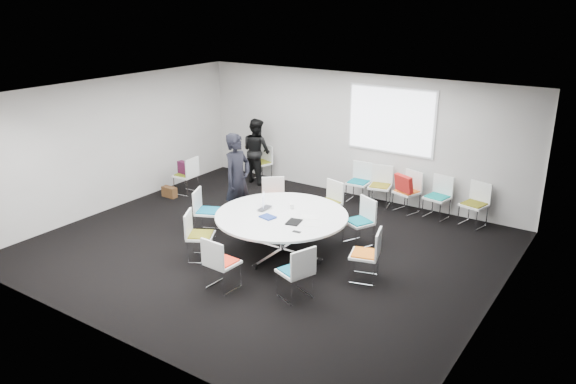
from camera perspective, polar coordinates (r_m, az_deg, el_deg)
The scene contains 31 objects.
room_shell at distance 9.83m, azimuth -1.81°, elevation 1.67°, with size 8.08×7.08×2.88m.
conference_table at distance 9.98m, azimuth -0.65°, elevation -3.22°, with size 2.35×2.35×0.73m.
projection_screen at distance 12.31m, azimuth 10.39°, elevation 7.15°, with size 1.90×0.03×1.35m, color white.
chair_ring_a at distance 9.23m, azimuth 7.82°, elevation -7.27°, with size 0.56×0.57×0.88m.
chair_ring_b at distance 10.47m, azimuth 7.21°, elevation -3.91°, with size 0.61×0.60×0.88m.
chair_ring_c at distance 11.33m, azimuth 4.06°, elevation -1.96°, with size 0.56×0.56×0.88m.
chair_ring_d at distance 11.48m, azimuth -1.41°, elevation -1.61°, with size 0.64×0.64×0.88m.
chair_ring_e at distance 10.99m, azimuth -8.14°, elevation -2.80°, with size 0.60×0.60×0.88m.
chair_ring_f at distance 9.94m, azimuth -8.88°, elevation -5.30°, with size 0.62×0.62×0.88m.
chair_ring_g at distance 8.95m, azimuth -6.70°, elevation -8.12°, with size 0.48×0.47×0.88m.
chair_ring_h at distance 8.62m, azimuth 0.77°, elevation -9.09°, with size 0.58×0.59×0.88m.
chair_back_a at distance 12.64m, azimuth 7.16°, elevation 0.23°, with size 0.48×0.47×0.88m.
chair_back_b at distance 12.45m, azimuth 9.28°, elevation -0.18°, with size 0.54×0.53×0.88m.
chair_back_c at distance 12.20m, azimuth 11.97°, elevation -0.76°, with size 0.58×0.57×0.88m.
chair_back_d at distance 12.02m, azimuth 14.87°, elevation -1.31°, with size 0.53×0.52×0.88m.
chair_back_e at distance 11.83m, azimuth 18.31°, elevation -2.01°, with size 0.55×0.55×0.88m.
chair_spare_left at distance 13.26m, azimuth -10.26°, elevation 0.98°, with size 0.48×0.49×0.88m.
chair_person_back at distance 14.03m, azimuth -2.76°, elevation 2.30°, with size 0.58×0.57×0.88m.
person_main at distance 11.14m, azimuth -5.16°, elevation 1.25°, with size 0.68×0.45×1.87m, color black.
person_back at distance 13.76m, azimuth -3.22°, elevation 4.22°, with size 0.78×0.60×1.60m, color black.
laptop at distance 10.13m, azimuth -2.16°, elevation -1.73°, with size 0.33×0.21×0.03m, color #333338.
laptop_lid at distance 10.23m, azimuth -2.51°, elevation -0.81°, with size 0.30×0.02×0.22m, color silver.
notebook_black at distance 9.55m, azimuth 0.60°, elevation -3.07°, with size 0.22×0.30×0.02m, color black.
tablet_folio at distance 9.77m, azimuth -2.07°, elevation -2.55°, with size 0.26×0.20×0.03m, color navy.
papers_right at distance 9.80m, azimuth 2.18°, elevation -2.54°, with size 0.30×0.21×0.00m, color silver.
papers_front at distance 9.49m, azimuth 2.59°, elevation -3.30°, with size 0.30×0.21×0.00m, color silver.
cup at distance 10.15m, azimuth 0.39°, elevation -1.48°, with size 0.08×0.08×0.09m, color white.
phone at distance 9.18m, azimuth 0.88°, elevation -4.06°, with size 0.14×0.07×0.01m, color black.
maroon_bag at distance 13.17m, azimuth -10.40°, elevation 2.42°, with size 0.40×0.14×0.28m, color #44122C.
brown_bag at distance 13.16m, azimuth -11.96°, elevation 0.00°, with size 0.36×0.16×0.24m, color #4C2F18.
red_jacket at distance 11.87m, azimuth 11.67°, elevation 0.86°, with size 0.44×0.10×0.35m, color #AC1915.
Camera 1 is at (5.56, -7.60, 4.38)m, focal length 35.00 mm.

